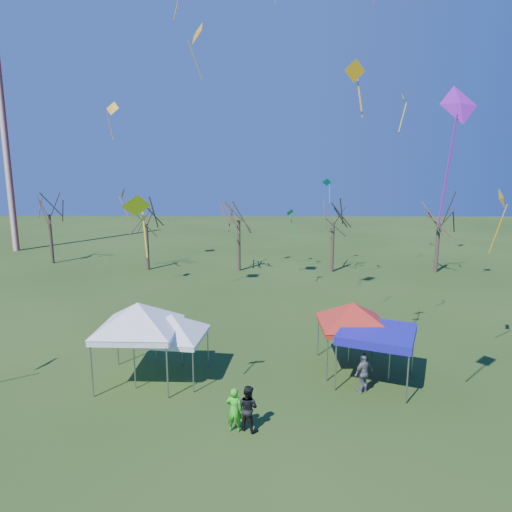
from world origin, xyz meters
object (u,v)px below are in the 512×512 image
Objects in this scene: tent_red at (353,307)px; tree_2 at (238,201)px; person_dark at (248,408)px; radio_mast at (5,136)px; tree_1 at (145,207)px; tent_white_mid at (172,319)px; person_grey at (364,373)px; tent_blue at (377,334)px; tree_3 at (334,204)px; person_green at (234,410)px; tree_4 at (440,205)px; tent_white_west at (138,308)px; tree_0 at (47,197)px.

tree_2 is at bearing 107.35° from tent_red.
tent_red is at bearing -101.18° from person_dark.
radio_mast is 46.00m from person_dark.
tree_1 is 8.42m from tree_2.
tent_white_mid is at bearing -94.98° from tree_2.
tree_2 is at bearing -1.85° from tree_1.
tent_white_mid is (-1.87, -21.41, -3.52)m from tree_2.
tent_red reaches higher than person_grey.
radio_mast reaches higher than tent_red.
tent_red reaches higher than tent_blue.
tree_3 is at bearing -2.27° from tree_2.
person_green is (-5.26, -2.95, -0.04)m from person_grey.
tent_red is (31.98, -29.93, -9.52)m from radio_mast.
person_dark is (-4.73, -5.25, -2.13)m from tent_red.
tree_2 is 23.28m from tent_blue.
radio_mast is 3.16× the size of tree_3.
radio_mast reaches higher than tree_1.
tent_white_mid is at bearing -132.96° from tree_4.
radio_mast is 5.96× the size of tent_red.
tent_white_west is 2.72× the size of person_grey.
tent_white_mid reaches higher than person_grey.
person_dark is (-5.49, -3.77, -1.39)m from tent_blue.
tent_red is 2.53× the size of person_green.
tent_white_west is 9.72m from tent_red.
tent_blue is (7.12, -21.79, -4.05)m from tree_2.
tent_white_mid is at bearing -172.35° from tent_red.
tree_1 is 28.07m from person_green.
tent_white_west is (-20.98, -21.38, -2.70)m from tree_4.
tree_3 is (26.88, -3.34, -0.41)m from tree_0.
tree_2 is 22.19m from tent_white_west.
person_grey is at bearing -116.90° from tree_4.
tree_2 reaches higher than person_grey.
radio_mast is at bearing 151.52° from tree_1.
person_dark is (20.10, -28.56, -5.64)m from tree_0.
tree_4 is 4.76× the size of person_green.
tent_red is (14.75, -20.58, -2.81)m from tree_1.
tent_white_west is 10.43m from tent_blue.
tree_0 is 36.21m from person_grey.
person_green is (3.01, -4.24, -1.94)m from tent_white_mid.
radio_mast reaches higher than tree_2.
tree_3 is 4.56× the size of person_grey.
tree_0 is 10.47m from tree_1.
tent_red is 3.19m from person_grey.
tree_1 is 1.95× the size of tent_white_mid.
tree_2 reaches higher than person_dark.
tent_blue is at bearing -114.73° from person_dark.
tree_1 is (10.08, -2.73, -0.70)m from tree_0.
person_green is at bearing -52.80° from radio_mast.
radio_mast is 36.04m from tree_3.
person_dark is 1.03× the size of person_green.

